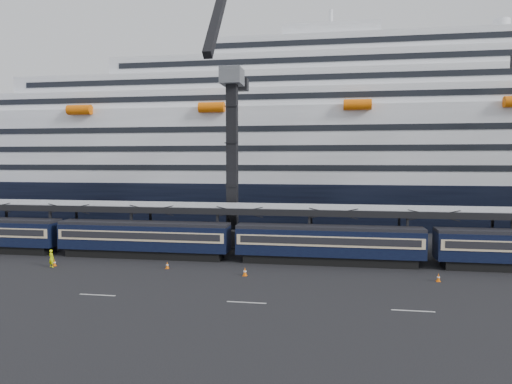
# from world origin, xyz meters

# --- Properties ---
(ground) EXTENTS (260.00, 260.00, 0.00)m
(ground) POSITION_xyz_m (0.00, 0.00, 0.00)
(ground) COLOR black
(ground) RESTS_ON ground
(train) EXTENTS (133.05, 3.00, 4.05)m
(train) POSITION_xyz_m (-4.65, 10.00, 2.20)
(train) COLOR black
(train) RESTS_ON ground
(canopy) EXTENTS (130.00, 6.25, 5.53)m
(canopy) POSITION_xyz_m (0.00, 14.00, 5.25)
(canopy) COLOR gray
(canopy) RESTS_ON ground
(cruise_ship) EXTENTS (214.09, 28.84, 34.00)m
(cruise_ship) POSITION_xyz_m (-1.08, 45.99, 12.34)
(cruise_ship) COLOR black
(cruise_ship) RESTS_ON ground
(crane_dark_near) EXTENTS (4.50, 17.75, 35.08)m
(crane_dark_near) POSITION_xyz_m (-20.00, 18.59, 11.93)
(crane_dark_near) COLOR #4F5357
(crane_dark_near) RESTS_ON ground
(worker) EXTENTS (0.75, 0.61, 1.79)m
(worker) POSITION_xyz_m (-35.24, 4.03, 0.89)
(worker) COLOR #ECFF0D
(worker) RESTS_ON ground
(traffic_cone_a) EXTENTS (0.34, 0.34, 0.69)m
(traffic_cone_a) POSITION_xyz_m (-35.27, 4.56, 0.34)
(traffic_cone_a) COLOR orange
(traffic_cone_a) RESTS_ON ground
(traffic_cone_b) EXTENTS (0.35, 0.35, 0.70)m
(traffic_cone_b) POSITION_xyz_m (-23.64, 5.33, 0.35)
(traffic_cone_b) COLOR orange
(traffic_cone_b) RESTS_ON ground
(traffic_cone_c) EXTENTS (0.40, 0.40, 0.80)m
(traffic_cone_c) POSITION_xyz_m (-15.57, 3.78, 0.40)
(traffic_cone_c) COLOR orange
(traffic_cone_c) RESTS_ON ground
(traffic_cone_d) EXTENTS (0.36, 0.36, 0.73)m
(traffic_cone_d) POSITION_xyz_m (1.62, 4.54, 0.36)
(traffic_cone_d) COLOR orange
(traffic_cone_d) RESTS_ON ground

